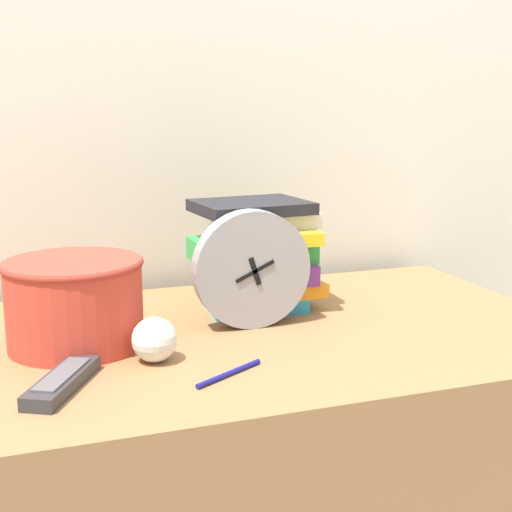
{
  "coord_description": "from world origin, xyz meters",
  "views": [
    {
      "loc": [
        -0.32,
        -0.79,
        1.13
      ],
      "look_at": [
        0.1,
        0.41,
        0.85
      ],
      "focal_mm": 50.0,
      "sensor_mm": 36.0,
      "label": 1
    }
  ],
  "objects_px": {
    "desk_clock": "(252,269)",
    "pen": "(229,373)",
    "tv_remote": "(62,381)",
    "crumpled_paper_ball": "(154,340)",
    "book_stack": "(258,254)",
    "basket": "(75,300)"
  },
  "relations": [
    {
      "from": "book_stack",
      "to": "crumpled_paper_ball",
      "type": "bearing_deg",
      "value": -137.89
    },
    {
      "from": "basket",
      "to": "tv_remote",
      "type": "distance_m",
      "value": 0.19
    },
    {
      "from": "book_stack",
      "to": "desk_clock",
      "type": "bearing_deg",
      "value": -114.91
    },
    {
      "from": "book_stack",
      "to": "tv_remote",
      "type": "height_order",
      "value": "book_stack"
    },
    {
      "from": "desk_clock",
      "to": "book_stack",
      "type": "relative_size",
      "value": 0.87
    },
    {
      "from": "book_stack",
      "to": "pen",
      "type": "height_order",
      "value": "book_stack"
    },
    {
      "from": "book_stack",
      "to": "pen",
      "type": "relative_size",
      "value": 2.06
    },
    {
      "from": "crumpled_paper_ball",
      "to": "basket",
      "type": "bearing_deg",
      "value": 132.94
    },
    {
      "from": "basket",
      "to": "crumpled_paper_ball",
      "type": "relative_size",
      "value": 3.24
    },
    {
      "from": "desk_clock",
      "to": "pen",
      "type": "distance_m",
      "value": 0.26
    },
    {
      "from": "book_stack",
      "to": "crumpled_paper_ball",
      "type": "xyz_separation_m",
      "value": [
        -0.25,
        -0.22,
        -0.07
      ]
    },
    {
      "from": "crumpled_paper_ball",
      "to": "desk_clock",
      "type": "bearing_deg",
      "value": 30.09
    },
    {
      "from": "book_stack",
      "to": "basket",
      "type": "distance_m",
      "value": 0.37
    },
    {
      "from": "book_stack",
      "to": "basket",
      "type": "height_order",
      "value": "book_stack"
    },
    {
      "from": "desk_clock",
      "to": "tv_remote",
      "type": "xyz_separation_m",
      "value": [
        -0.34,
        -0.18,
        -0.09
      ]
    },
    {
      "from": "desk_clock",
      "to": "tv_remote",
      "type": "bearing_deg",
      "value": -152.34
    },
    {
      "from": "tv_remote",
      "to": "pen",
      "type": "xyz_separation_m",
      "value": [
        0.23,
        -0.03,
        -0.01
      ]
    },
    {
      "from": "tv_remote",
      "to": "pen",
      "type": "bearing_deg",
      "value": -7.86
    },
    {
      "from": "book_stack",
      "to": "tv_remote",
      "type": "bearing_deg",
      "value": -143.6
    },
    {
      "from": "desk_clock",
      "to": "basket",
      "type": "height_order",
      "value": "desk_clock"
    },
    {
      "from": "tv_remote",
      "to": "crumpled_paper_ball",
      "type": "bearing_deg",
      "value": 24.12
    },
    {
      "from": "book_stack",
      "to": "pen",
      "type": "distance_m",
      "value": 0.37
    }
  ]
}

